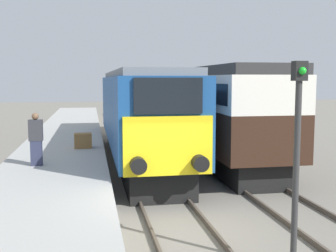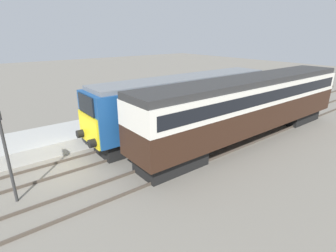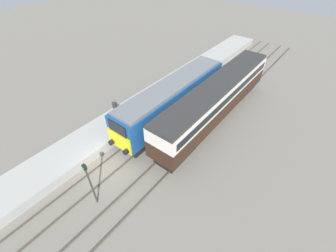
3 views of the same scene
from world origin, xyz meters
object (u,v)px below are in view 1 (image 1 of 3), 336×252
passenger_carriage (201,102)px  luggage_crate (83,141)px  person_on_platform (36,139)px  locomotive (139,112)px  signal_post (297,148)px

passenger_carriage → luggage_crate: passenger_carriage is taller
person_on_platform → luggage_crate: (1.44, 3.35, -0.56)m
passenger_carriage → person_on_platform: bearing=-138.4°
person_on_platform → luggage_crate: person_on_platform is taller
passenger_carriage → luggage_crate: size_ratio=24.67×
luggage_crate → locomotive: bearing=15.7°
locomotive → person_on_platform: bearing=-133.7°
locomotive → luggage_crate: size_ratio=20.50×
signal_post → locomotive: bearing=98.8°
locomotive → signal_post: bearing=-81.2°
passenger_carriage → luggage_crate: 6.71m
person_on_platform → signal_post: signal_post is taller
person_on_platform → signal_post: 8.90m
person_on_platform → luggage_crate: size_ratio=2.46×
locomotive → signal_post: (1.70, -10.96, 0.14)m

